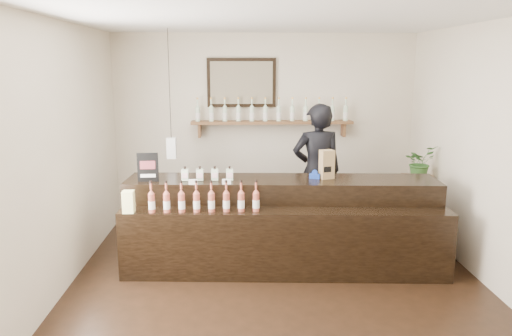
{
  "coord_description": "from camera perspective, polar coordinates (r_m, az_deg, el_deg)",
  "views": [
    {
      "loc": [
        -0.43,
        -5.02,
        2.35
      ],
      "look_at": [
        -0.2,
        0.7,
        1.15
      ],
      "focal_mm": 35.0,
      "sensor_mm": 36.0,
      "label": 1
    }
  ],
  "objects": [
    {
      "name": "back_wall_decor",
      "position": [
        7.42,
        -0.08,
        7.2
      ],
      "size": [
        2.66,
        0.96,
        1.69
      ],
      "color": "brown",
      "rests_on": "ground"
    },
    {
      "name": "promo_sign",
      "position": [
        5.84,
        -12.26,
        0.07
      ],
      "size": [
        0.24,
        0.03,
        0.34
      ],
      "color": "black",
      "rests_on": "counter"
    },
    {
      "name": "ground",
      "position": [
        5.56,
        2.45,
        -13.23
      ],
      "size": [
        5.0,
        5.0,
        0.0
      ],
      "primitive_type": "plane",
      "color": "black",
      "rests_on": "ground"
    },
    {
      "name": "tape_dispenser",
      "position": [
        5.93,
        6.72,
        -0.83
      ],
      "size": [
        0.13,
        0.09,
        0.11
      ],
      "color": "#1738A1",
      "rests_on": "counter"
    },
    {
      "name": "shopkeeper",
      "position": [
        6.78,
        6.98,
        0.59
      ],
      "size": [
        0.81,
        0.58,
        2.08
      ],
      "primitive_type": "imported",
      "rotation": [
        0.0,
        0.0,
        3.25
      ],
      "color": "black",
      "rests_on": "ground"
    },
    {
      "name": "side_cabinet",
      "position": [
        7.11,
        17.87,
        -4.47
      ],
      "size": [
        0.56,
        0.68,
        0.85
      ],
      "color": "brown",
      "rests_on": "ground"
    },
    {
      "name": "paper_bag",
      "position": [
        5.93,
        8.09,
        0.41
      ],
      "size": [
        0.18,
        0.16,
        0.34
      ],
      "color": "#967348",
      "rests_on": "counter"
    },
    {
      "name": "counter",
      "position": [
        5.91,
        2.95,
        -6.66
      ],
      "size": [
        3.69,
        1.18,
        1.19
      ],
      "color": "black",
      "rests_on": "ground"
    },
    {
      "name": "potted_plant",
      "position": [
        6.96,
        18.21,
        0.65
      ],
      "size": [
        0.52,
        0.5,
        0.44
      ],
      "primitive_type": "imported",
      "rotation": [
        0.0,
        0.0,
        0.55
      ],
      "color": "#2F5D25",
      "rests_on": "side_cabinet"
    },
    {
      "name": "room_shell",
      "position": [
        5.08,
        2.62,
        4.47
      ],
      "size": [
        5.0,
        5.0,
        5.0
      ],
      "color": "beige",
      "rests_on": "ground"
    }
  ]
}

